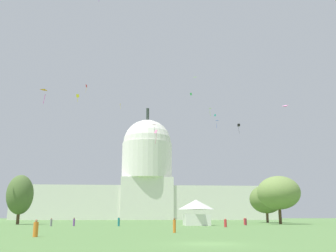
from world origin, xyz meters
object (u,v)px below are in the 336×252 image
object	(u,v)px
event_tent	(196,212)
kite_turquoise_high	(215,115)
kite_magenta_mid	(286,108)
kite_pink_mid_b	(154,126)
person_orange_front_center	(174,226)
person_red_edge_east	(245,222)
tree_east_near	(279,193)
kite_white_high	(194,78)
kite_gold_high	(120,105)
kite_green_high	(191,94)
person_teal_aisle_center	(119,222)
kite_blue_mid	(217,122)
kite_orange_mid	(45,91)
kite_pink_mid	(156,133)
tree_west_far	(20,195)
capitol_building	(147,184)
person_grey_back_left	(51,223)
person_purple_deep_crowd	(74,222)
kite_yellow_mid	(78,96)
kite_red_high	(86,86)
kite_lime_high	(211,110)
person_red_near_tent	(225,223)
tree_east_far	(266,199)
person_maroon_edge_west	(246,222)
person_orange_lawn_far_right	(36,229)
kite_black_high	(239,125)

from	to	relation	value
event_tent	kite_turquoise_high	xyz separation A→B (m)	(26.22, 103.45, 48.79)
kite_magenta_mid	kite_pink_mid_b	bearing A→B (deg)	3.35
person_orange_front_center	person_red_edge_east	distance (m)	45.71
tree_east_near	kite_white_high	distance (m)	43.71
kite_gold_high	kite_green_high	size ratio (longest dim) A/B	2.94
person_teal_aisle_center	kite_blue_mid	world-z (taller)	kite_blue_mid
kite_orange_mid	person_orange_front_center	bearing A→B (deg)	-79.93
person_orange_front_center	kite_pink_mid	distance (m)	38.28
tree_east_near	kite_blue_mid	xyz separation A→B (m)	(-6.78, 37.60, 26.86)
tree_west_far	kite_pink_mid	world-z (taller)	kite_pink_mid
capitol_building	tree_east_near	world-z (taller)	capitol_building
event_tent	kite_magenta_mid	world-z (taller)	kite_magenta_mid
person_grey_back_left	person_purple_deep_crowd	xyz separation A→B (m)	(4.14, 0.85, 0.06)
kite_orange_mid	kite_turquoise_high	bearing A→B (deg)	32.01
kite_yellow_mid	kite_red_high	xyz separation A→B (m)	(-5.99, 58.01, 22.60)
kite_lime_high	kite_green_high	distance (m)	11.96
kite_pink_mid_b	tree_west_far	bearing A→B (deg)	42.56
person_grey_back_left	person_purple_deep_crowd	size ratio (longest dim) A/B	0.94
kite_pink_mid	person_red_near_tent	bearing A→B (deg)	49.14
person_purple_deep_crowd	kite_magenta_mid	world-z (taller)	kite_magenta_mid
person_purple_deep_crowd	kite_orange_mid	xyz separation A→B (m)	(-5.06, -9.68, 23.22)
kite_red_high	tree_east_far	bearing A→B (deg)	-51.74
tree_east_far	person_orange_front_center	distance (m)	78.55
event_tent	kite_yellow_mid	world-z (taller)	kite_yellow_mid
kite_blue_mid	kite_red_high	bearing A→B (deg)	-22.11
person_maroon_edge_west	capitol_building	bearing A→B (deg)	160.47
person_red_near_tent	person_grey_back_left	distance (m)	32.90
tree_east_near	kite_white_high	bearing A→B (deg)	135.25
person_grey_back_left	person_orange_lawn_far_right	distance (m)	40.85
kite_orange_mid	kite_blue_mid	distance (m)	77.84
kite_turquoise_high	kite_green_high	distance (m)	38.49
kite_orange_mid	kite_white_high	size ratio (longest dim) A/B	2.17
tree_east_far	kite_red_high	bearing A→B (deg)	145.54
person_grey_back_left	kite_lime_high	distance (m)	102.57
kite_pink_mid	person_purple_deep_crowd	bearing A→B (deg)	-85.04
event_tent	tree_west_far	bearing A→B (deg)	162.19
tree_east_near	kite_magenta_mid	xyz separation A→B (m)	(9.18, 14.19, 25.99)
kite_yellow_mid	tree_east_far	bearing A→B (deg)	100.66
event_tent	kite_pink_mid	distance (m)	18.43
tree_east_near	person_orange_front_center	bearing A→B (deg)	-122.21
kite_yellow_mid	person_red_near_tent	bearing A→B (deg)	39.68
event_tent	kite_green_high	xyz separation A→B (m)	(9.18, 68.94, 48.34)
person_teal_aisle_center	kite_blue_mid	distance (m)	71.39
kite_pink_mid	person_red_edge_east	bearing A→B (deg)	112.36
event_tent	tree_east_far	distance (m)	43.30
person_teal_aisle_center	tree_east_near	bearing A→B (deg)	178.37
kite_black_high	tree_west_far	bearing A→B (deg)	-142.86
tree_east_far	tree_east_near	bearing A→B (deg)	-101.00
tree_east_far	tree_east_near	size ratio (longest dim) A/B	1.16
kite_pink_mid	person_orange_front_center	bearing A→B (deg)	3.03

